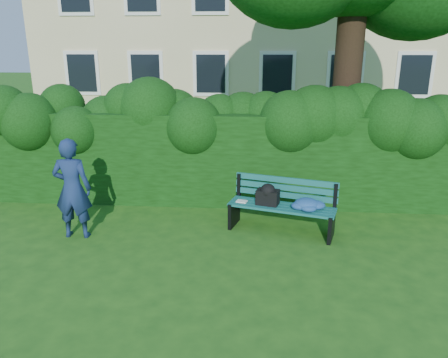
{
  "coord_description": "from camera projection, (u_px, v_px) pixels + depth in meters",
  "views": [
    {
      "loc": [
        0.52,
        -6.21,
        3.09
      ],
      "look_at": [
        0.0,
        0.6,
        0.95
      ],
      "focal_mm": 35.0,
      "sensor_mm": 36.0,
      "label": 1
    }
  ],
  "objects": [
    {
      "name": "hedge",
      "position": [
        230.0,
        157.0,
        8.69
      ],
      "size": [
        10.0,
        1.0,
        1.8
      ],
      "color": "black",
      "rests_on": "ground"
    },
    {
      "name": "ground",
      "position": [
        221.0,
        248.0,
        6.87
      ],
      "size": [
        80.0,
        80.0,
        0.0
      ],
      "primitive_type": "plane",
      "color": "#205016",
      "rests_on": "ground"
    },
    {
      "name": "park_bench",
      "position": [
        286.0,
        204.0,
        7.32
      ],
      "size": [
        1.86,
        1.02,
        0.89
      ],
      "rotation": [
        0.0,
        0.0,
        -0.28
      ],
      "color": "#105251",
      "rests_on": "ground"
    },
    {
      "name": "man_reading",
      "position": [
        72.0,
        189.0,
        7.04
      ],
      "size": [
        0.63,
        0.43,
        1.67
      ],
      "primitive_type": "imported",
      "rotation": [
        0.0,
        0.0,
        3.19
      ],
      "color": "navy",
      "rests_on": "ground"
    }
  ]
}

